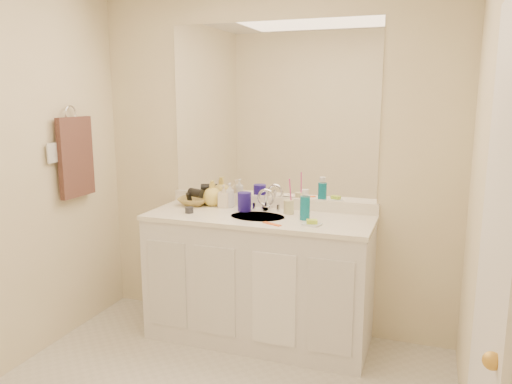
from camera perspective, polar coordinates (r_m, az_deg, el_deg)
The scene contains 25 objects.
wall_back at distance 3.53m, azimuth 1.78°, elevation 3.35°, with size 2.60×0.02×2.40m, color beige.
wall_right at distance 2.10m, azimuth 25.36°, elevation -3.08°, with size 0.02×2.60×2.40m, color beige.
vanity_cabinet at distance 3.47m, azimuth 0.28°, elevation -10.03°, with size 1.50×0.55×0.85m, color white.
countertop at distance 3.34m, azimuth 0.29°, elevation -2.96°, with size 1.52×0.57×0.03m, color white.
backsplash at distance 3.56m, azimuth 1.68°, elevation -1.15°, with size 1.52×0.03×0.08m, color white.
sink_basin at distance 3.32m, azimuth 0.17°, elevation -2.99°, with size 0.37×0.37×0.02m, color #BAAFA3.
faucet at distance 3.47m, azimuth 1.17°, elevation -1.24°, with size 0.02×0.02×0.11m, color silver.
mirror at distance 3.49m, azimuth 1.78°, elevation 9.19°, with size 1.48×0.01×1.20m, color white.
blue_mug at distance 3.46m, azimuth -1.33°, elevation -1.11°, with size 0.09×0.09×0.13m, color navy.
tan_cup at distance 3.38m, azimuth 3.77°, elevation -1.72°, with size 0.07×0.07×0.09m, color beige.
toothbrush at distance 3.36m, azimuth 3.95°, elevation -0.02°, with size 0.01×0.01×0.19m, color #EE3E9D.
mouthwash_bottle at distance 3.23m, azimuth 5.62°, elevation -1.82°, with size 0.06×0.06×0.15m, color #0B708B.
soap_dish at distance 3.10m, azimuth 6.40°, elevation -3.70°, with size 0.10×0.08×0.01m, color white.
green_soap at distance 3.10m, azimuth 6.41°, elevation -3.38°, with size 0.07×0.05×0.02m, color #BBE437.
orange_comb at distance 3.11m, azimuth 1.83°, elevation -3.67°, with size 0.14×0.03×0.01m, color #F35C19.
dark_jar at distance 3.43m, azimuth -7.63°, elevation -2.05°, with size 0.06×0.06×0.04m, color #2B2B30.
soap_bottle_white at distance 3.57m, azimuth -3.00°, elevation -0.36°, with size 0.07×0.07×0.18m, color silver.
soap_bottle_cream at distance 3.57m, azimuth -3.71°, elevation -0.47°, with size 0.07×0.08×0.16m, color #F4E4C7.
soap_bottle_yellow at distance 3.63m, azimuth -5.01°, elevation -0.13°, with size 0.14×0.14×0.18m, color #E6CD59.
wicker_basket at distance 3.68m, azimuth -7.08°, elevation -1.05°, with size 0.23×0.23×0.06m, color olive.
hair_dryer at distance 3.65m, azimuth -6.82°, elevation -0.12°, with size 0.06×0.06×0.13m, color black.
towel_ring at distance 3.66m, azimuth -20.45°, elevation 8.44°, with size 0.11×0.11×0.01m, color silver.
hand_towel at distance 3.67m, azimuth -19.89°, elevation 3.77°, with size 0.04×0.32×0.55m, color #321E1A.
switch_plate at distance 3.52m, azimuth -22.28°, elevation 4.15°, with size 0.01×0.09×0.13m, color silver.
door at distance 1.87m, azimuth 25.34°, elevation -11.19°, with size 0.02×0.82×2.00m, color white.
Camera 1 is at (1.07, -2.03, 1.67)m, focal length 35.00 mm.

